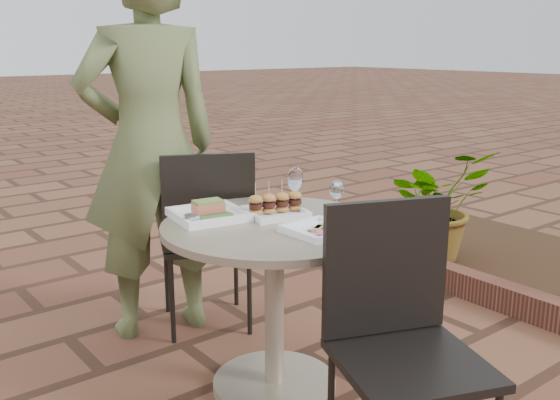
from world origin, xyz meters
TOP-DOWN VIEW (x-y plane):
  - cafe_table at (0.11, 0.25)m, footprint 0.90×0.90m
  - chair_far at (0.19, 0.89)m, footprint 0.58×0.58m
  - chair_near at (0.10, -0.42)m, footprint 0.57×0.57m
  - diner at (-0.00, 1.08)m, footprint 0.77×0.59m
  - plate_salmon at (-0.06, 0.47)m, footprint 0.32×0.32m
  - plate_sliders at (0.18, 0.34)m, footprint 0.28×0.28m
  - plate_tuna at (0.16, 0.04)m, footprint 0.23×0.23m
  - wine_glass_right at (0.39, 0.19)m, footprint 0.06×0.06m
  - wine_glass_mid at (0.35, 0.41)m, footprint 0.06×0.06m
  - wine_glass_far at (0.39, 0.45)m, footprint 0.07×0.07m
  - steel_ramekin at (-0.17, 0.41)m, footprint 0.07×0.07m
  - cutlery_set at (0.41, 0.01)m, footprint 0.09×0.18m
  - planter_curb at (1.60, 0.30)m, footprint 0.12×3.00m
  - mulch_bed at (2.30, 0.30)m, footprint 1.30×3.00m
  - potted_plant_a at (1.85, 0.79)m, footprint 0.77×0.71m

SIDE VIEW (x-z plane):
  - mulch_bed at x=2.30m, z-range 0.00..0.06m
  - planter_curb at x=1.60m, z-range 0.00..0.15m
  - potted_plant_a at x=1.85m, z-range 0.06..0.79m
  - cafe_table at x=0.11m, z-range 0.12..0.85m
  - chair_far at x=0.19m, z-range 0.08..1.01m
  - chair_near at x=0.10m, z-range 0.08..1.01m
  - cutlery_set at x=0.41m, z-range 0.73..0.73m
  - plate_tuna at x=0.16m, z-range 0.73..0.76m
  - plate_salmon at x=-0.06m, z-range 0.71..0.79m
  - steel_ramekin at x=-0.17m, z-range 0.73..0.78m
  - plate_sliders at x=0.18m, z-range 0.69..0.84m
  - wine_glass_mid at x=0.35m, z-range 0.76..0.91m
  - wine_glass_right at x=0.39m, z-range 0.76..0.91m
  - wine_glass_far at x=0.39m, z-range 0.76..0.93m
  - diner at x=0.00m, z-range 0.00..1.89m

